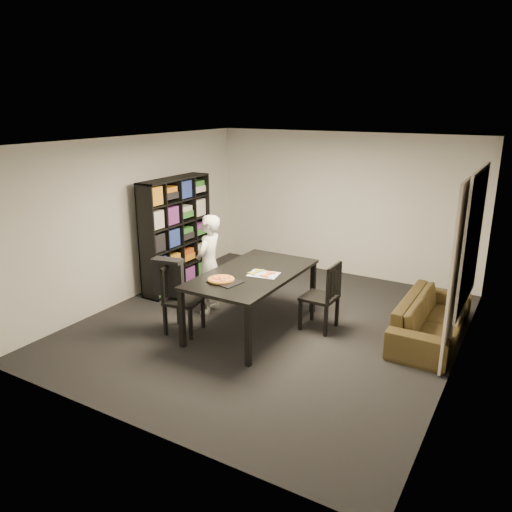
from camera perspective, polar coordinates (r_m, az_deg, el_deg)
The scene contains 16 objects.
room at distance 6.84m, azimuth 1.70°, elevation 2.01°, with size 5.01×5.51×2.61m.
window_pane at distance 6.63m, azimuth 23.57°, elevation 1.86°, with size 0.02×1.40×1.60m, color black.
window_frame at distance 6.63m, azimuth 23.53°, elevation 1.87°, with size 0.03×1.52×1.72m, color white.
curtain_left at distance 6.24m, azimuth 21.79°, elevation -2.19°, with size 0.03×0.70×2.25m, color beige.
curtain_right at distance 7.23m, azimuth 23.12°, elevation 0.20°, with size 0.03×0.70×2.25m, color beige.
bookshelf at distance 8.59m, azimuth -9.10°, elevation 2.52°, with size 0.35×1.50×1.90m, color black.
dining_table at distance 6.91m, azimuth -0.42°, elevation -2.48°, with size 1.12×2.01×0.84m.
chair_left at distance 7.00m, azimuth -8.97°, elevation -4.29°, with size 0.53×0.53×0.97m.
chair_right at distance 7.01m, azimuth 7.99°, elevation -4.16°, with size 0.47×0.47×0.98m.
draped_jacket at distance 6.97m, azimuth -10.02°, elevation -2.25°, with size 0.46×0.27×0.54m.
person at distance 7.51m, azimuth -5.40°, elevation -0.97°, with size 0.55×0.36×1.52m, color silver.
baking_tray at distance 6.53m, azimuth -3.54°, elevation -2.96°, with size 0.40×0.32×0.01m, color black.
pepperoni_pizza at distance 6.56m, azimuth -4.01°, elevation -2.69°, with size 0.35×0.35×0.03m.
kitchen_towel at distance 6.80m, azimuth 0.87°, elevation -2.12°, with size 0.40×0.30×0.01m, color white.
pizza_slices at distance 6.82m, azimuth 0.65°, elevation -1.95°, with size 0.37×0.31×0.01m, color gold, non-canonical shape.
sofa at distance 7.22m, azimuth 19.43°, elevation -6.74°, with size 1.93×0.75×0.56m, color #382F16.
Camera 1 is at (3.15, -5.81, 3.08)m, focal length 35.00 mm.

